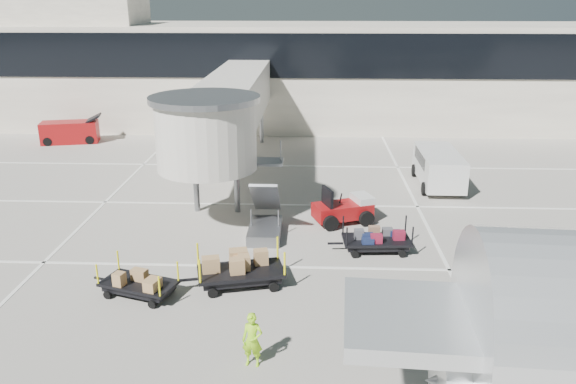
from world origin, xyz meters
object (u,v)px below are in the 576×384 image
at_px(suitcase_cart, 376,241).
at_px(minivan, 438,165).
at_px(ground_worker, 252,340).
at_px(belt_loader, 70,132).
at_px(baggage_tug, 344,209).
at_px(box_cart_near, 242,271).
at_px(box_cart_far, 138,283).

height_order(suitcase_cart, minivan, minivan).
relative_size(ground_worker, belt_loader, 0.37).
bearing_deg(baggage_tug, suitcase_cart, -90.33).
relative_size(suitcase_cart, box_cart_near, 0.88).
distance_m(box_cart_near, box_cart_far, 3.68).
distance_m(suitcase_cart, box_cart_far, 9.67).
distance_m(box_cart_far, ground_worker, 5.88).
height_order(baggage_tug, box_cart_near, baggage_tug).
relative_size(baggage_tug, box_cart_near, 0.76).
bearing_deg(belt_loader, baggage_tug, -50.23).
relative_size(box_cart_far, ground_worker, 1.98).
bearing_deg(box_cart_near, belt_loader, 111.90).
bearing_deg(box_cart_far, baggage_tug, 61.35).
relative_size(box_cart_near, box_cart_far, 1.19).
xyz_separation_m(suitcase_cart, box_cart_near, (-5.23, -3.15, 0.11)).
height_order(suitcase_cart, ground_worker, ground_worker).
distance_m(ground_worker, belt_loader, 30.16).
xyz_separation_m(suitcase_cart, belt_loader, (-20.23, 17.81, 0.30)).
bearing_deg(box_cart_far, minivan, 62.84).
relative_size(minivan, belt_loader, 1.16).
relative_size(suitcase_cart, box_cart_far, 1.05).
height_order(box_cart_near, ground_worker, ground_worker).
relative_size(box_cart_near, belt_loader, 0.88).
bearing_deg(box_cart_near, baggage_tug, 43.57).
height_order(baggage_tug, ground_worker, baggage_tug).
bearing_deg(belt_loader, suitcase_cart, -54.00).
bearing_deg(baggage_tug, box_cart_far, -157.66).
xyz_separation_m(ground_worker, belt_loader, (-15.88, 25.64, -0.05)).
xyz_separation_m(baggage_tug, minivan, (5.54, 5.86, 0.51)).
bearing_deg(box_cart_far, ground_worker, -22.46).
relative_size(suitcase_cart, minivan, 0.67).
distance_m(baggage_tug, ground_worker, 11.43).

